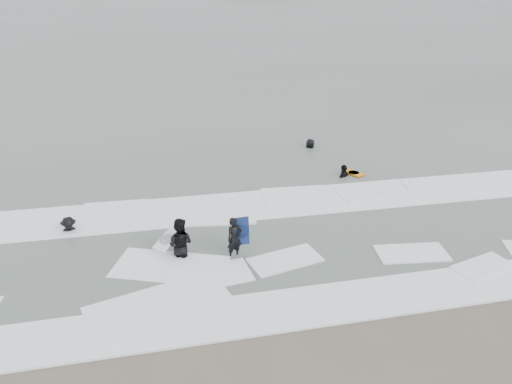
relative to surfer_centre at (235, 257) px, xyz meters
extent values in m
plane|color=brown|center=(1.22, -2.40, 0.00)|extent=(320.00, 320.00, 0.00)
plane|color=#47544C|center=(1.22, 77.60, 0.06)|extent=(320.00, 320.00, 0.00)
imported|color=black|center=(0.00, 0.00, 0.00)|extent=(0.63, 0.53, 1.47)
imported|color=black|center=(-1.75, 0.48, 0.00)|extent=(1.12, 1.00, 1.91)
imported|color=black|center=(-5.57, 2.75, 0.00)|extent=(1.08, 0.79, 1.49)
imported|color=black|center=(5.92, 5.81, 0.00)|extent=(1.06, 0.97, 1.74)
imported|color=black|center=(5.53, 9.78, 0.00)|extent=(0.96, 0.92, 1.66)
cube|color=white|center=(1.22, -3.00, 0.03)|extent=(30.03, 2.32, 0.07)
cube|color=white|center=(1.22, 3.60, 0.04)|extent=(30.00, 2.60, 0.09)
camera|label=1|loc=(-2.02, -13.91, 8.83)|focal=35.00mm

